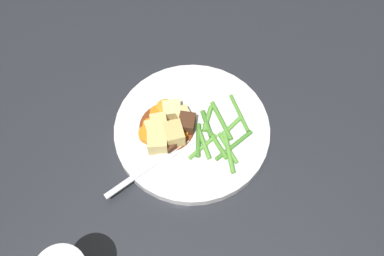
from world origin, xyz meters
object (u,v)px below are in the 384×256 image
at_px(dinner_plate, 192,130).
at_px(fork, 151,166).
at_px(potato_chunk_0, 174,134).
at_px(potato_chunk_1, 157,143).
at_px(potato_chunk_4, 156,131).
at_px(potato_chunk_2, 159,123).
at_px(carrot_slice_0, 150,125).
at_px(carrot_slice_1, 148,134).
at_px(carrot_slice_3, 181,133).
at_px(carrot_slice_2, 158,113).
at_px(meat_chunk_1, 187,123).
at_px(carrot_slice_4, 165,108).
at_px(potato_chunk_3, 172,110).
at_px(meat_chunk_0, 169,146).
at_px(potato_chunk_5, 182,115).

bearing_deg(dinner_plate, fork, 58.96).
height_order(potato_chunk_0, potato_chunk_1, potato_chunk_0).
bearing_deg(potato_chunk_4, potato_chunk_2, -90.56).
distance_m(carrot_slice_0, carrot_slice_1, 0.02).
bearing_deg(carrot_slice_3, carrot_slice_2, -31.83).
distance_m(potato_chunk_2, meat_chunk_1, 0.05).
xyz_separation_m(carrot_slice_4, potato_chunk_3, (-0.01, 0.01, 0.01)).
height_order(carrot_slice_1, carrot_slice_4, same).
bearing_deg(carrot_slice_3, dinner_plate, -134.03).
bearing_deg(dinner_plate, potato_chunk_1, 45.19).
relative_size(carrot_slice_3, carrot_slice_4, 0.81).
xyz_separation_m(carrot_slice_3, fork, (0.04, 0.07, -0.00)).
bearing_deg(potato_chunk_1, meat_chunk_0, -170.08).
distance_m(potato_chunk_2, fork, 0.08).
distance_m(carrot_slice_3, potato_chunk_1, 0.05).
bearing_deg(carrot_slice_4, potato_chunk_0, 118.90).
relative_size(potato_chunk_1, potato_chunk_2, 1.18).
xyz_separation_m(potato_chunk_0, potato_chunk_5, (-0.01, -0.04, -0.00)).
height_order(carrot_slice_3, meat_chunk_1, meat_chunk_1).
bearing_deg(dinner_plate, carrot_slice_2, -12.27).
bearing_deg(potato_chunk_0, potato_chunk_5, -96.71).
bearing_deg(dinner_plate, potato_chunk_2, 9.63).
bearing_deg(carrot_slice_2, fork, 97.30).
distance_m(carrot_slice_2, fork, 0.10).
relative_size(carrot_slice_2, carrot_slice_4, 0.92).
bearing_deg(potato_chunk_3, carrot_slice_3, 124.27).
xyz_separation_m(carrot_slice_0, potato_chunk_3, (-0.03, -0.03, 0.01)).
bearing_deg(potato_chunk_5, potato_chunk_1, 65.90).
relative_size(potato_chunk_0, meat_chunk_1, 1.17).
bearing_deg(potato_chunk_5, dinner_plate, 144.64).
bearing_deg(carrot_slice_2, carrot_slice_3, 148.17).
bearing_deg(potato_chunk_4, potato_chunk_3, -109.14).
bearing_deg(potato_chunk_3, potato_chunk_2, 61.53).
bearing_deg(carrot_slice_0, potato_chunk_2, -168.51).
height_order(carrot_slice_0, meat_chunk_1, meat_chunk_1).
height_order(potato_chunk_1, fork, potato_chunk_1).
bearing_deg(dinner_plate, meat_chunk_0, 57.00).
bearing_deg(carrot_slice_0, carrot_slice_2, -105.93).
relative_size(carrot_slice_1, potato_chunk_2, 1.16).
xyz_separation_m(carrot_slice_1, meat_chunk_0, (-0.04, 0.01, 0.00)).
distance_m(carrot_slice_1, potato_chunk_4, 0.02).
height_order(carrot_slice_2, carrot_slice_3, same).
xyz_separation_m(carrot_slice_2, potato_chunk_4, (-0.01, 0.04, 0.01)).
height_order(potato_chunk_2, meat_chunk_1, same).
height_order(meat_chunk_0, meat_chunk_1, meat_chunk_1).
xyz_separation_m(carrot_slice_2, meat_chunk_1, (-0.06, 0.01, 0.01)).
xyz_separation_m(potato_chunk_3, meat_chunk_0, (-0.01, 0.07, -0.00)).
distance_m(potato_chunk_3, potato_chunk_5, 0.02).
xyz_separation_m(potato_chunk_2, potato_chunk_3, (-0.02, -0.03, -0.00)).
xyz_separation_m(carrot_slice_1, potato_chunk_3, (-0.03, -0.05, 0.01)).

